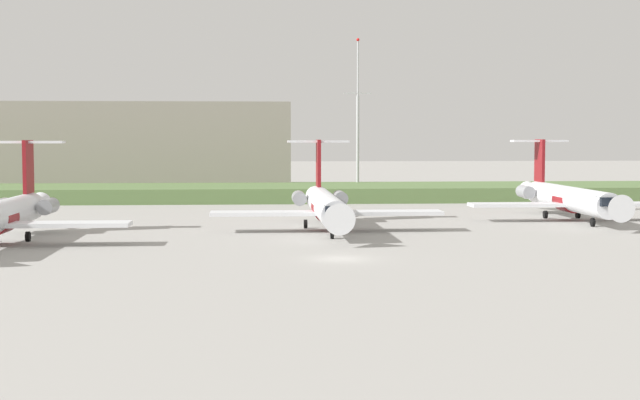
% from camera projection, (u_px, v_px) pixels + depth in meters
% --- Properties ---
extents(ground_plane, '(500.00, 500.00, 0.00)m').
position_uv_depth(ground_plane, '(315.00, 223.00, 101.08)').
color(ground_plane, '#9E9B96').
extents(grass_berm, '(320.00, 20.00, 2.10)m').
position_uv_depth(grass_berm, '(299.00, 192.00, 138.55)').
color(grass_berm, '#597542').
rests_on(grass_berm, ground).
extents(regional_jet_second, '(22.81, 31.00, 9.00)m').
position_uv_depth(regional_jet_second, '(0.00, 215.00, 80.93)').
color(regional_jet_second, silver).
rests_on(regional_jet_second, ground).
extents(regional_jet_third, '(22.81, 31.00, 9.00)m').
position_uv_depth(regional_jet_third, '(326.00, 205.00, 93.09)').
color(regional_jet_third, silver).
rests_on(regional_jet_third, ground).
extents(regional_jet_fourth, '(22.81, 31.00, 9.00)m').
position_uv_depth(regional_jet_fourth, '(567.00, 197.00, 104.56)').
color(regional_jet_fourth, silver).
rests_on(regional_jet_fourth, ground).
extents(antenna_mast, '(4.40, 0.50, 24.79)m').
position_uv_depth(antenna_mast, '(358.00, 131.00, 147.37)').
color(antenna_mast, '#B2B2B7').
rests_on(antenna_mast, ground).
extents(distant_hangar, '(51.84, 28.56, 14.82)m').
position_uv_depth(distant_hangar, '(136.00, 148.00, 159.10)').
color(distant_hangar, gray).
rests_on(distant_hangar, ground).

